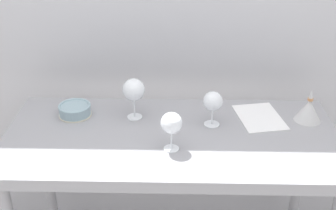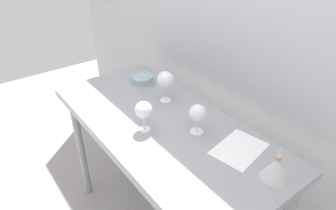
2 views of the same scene
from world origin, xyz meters
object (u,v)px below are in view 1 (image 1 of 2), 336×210
Objects in this scene: wine_glass_near_center at (171,124)px; decanter_funnel at (309,110)px; tasting_sheet_upper at (260,117)px; wine_glass_far_left at (134,91)px; wine_glass_far_right at (213,102)px; tasting_bowl at (75,110)px.

wine_glass_near_center is 1.07× the size of decanter_funnel.
decanter_funnel is at bearing -15.79° from tasting_sheet_upper.
tasting_sheet_upper is at bearing 1.24° from wine_glass_far_left.
wine_glass_near_center is (-0.17, -0.20, 0.01)m from wine_glass_far_right.
wine_glass_far_right is at bearing -173.07° from decanter_funnel.
wine_glass_far_right reaches higher than tasting_sheet_upper.
tasting_sheet_upper is at bearing -0.03° from tasting_bowl.
wine_glass_far_left is 1.23× the size of decanter_funnel.
tasting_bowl is (-0.27, 0.01, -0.10)m from wine_glass_far_left.
tasting_sheet_upper is at bearing 34.19° from wine_glass_near_center.
decanter_funnel is at bearing 6.93° from wine_glass_far_right.
decanter_funnel is at bearing -1.02° from tasting_bowl.
wine_glass_far_left is 0.57m from tasting_sheet_upper.
tasting_bowl is at bearing 169.18° from tasting_sheet_upper.
wine_glass_near_center is at bearing -157.43° from decanter_funnel.
wine_glass_far_left reaches higher than decanter_funnel.
wine_glass_far_left is at bearing 170.40° from wine_glass_far_right.
wine_glass_near_center is at bearing -156.61° from tasting_sheet_upper.
wine_glass_far_right is 0.26m from wine_glass_near_center.
wine_glass_near_center is 0.52m from tasting_bowl.
wine_glass_near_center reaches higher than tasting_sheet_upper.
tasting_sheet_upper is (0.39, 0.27, -0.11)m from wine_glass_near_center.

